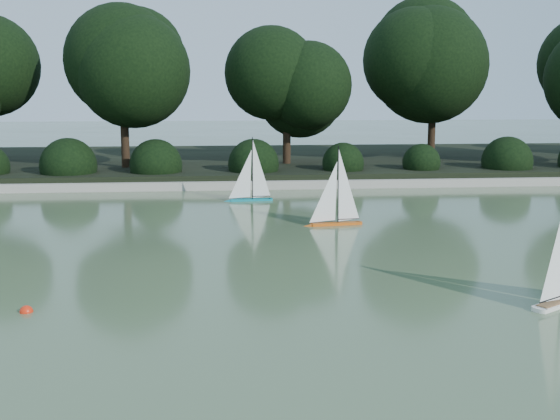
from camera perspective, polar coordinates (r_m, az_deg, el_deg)
name	(u,v)px	position (r m, az deg, el deg)	size (l,w,h in m)	color
ground	(302,324)	(6.85, 1.77, -9.21)	(80.00, 80.00, 0.00)	#36482B
pond_coping	(253,185)	(15.59, -2.23, 2.05)	(40.00, 0.35, 0.18)	gray
far_bank	(245,163)	(19.55, -2.85, 3.85)	(40.00, 8.00, 0.30)	black
tree_line	(296,70)	(17.97, 1.30, 11.27)	(26.31, 3.93, 4.39)	black
shrub_hedge	(251,164)	(16.44, -2.40, 3.73)	(29.10, 1.10, 1.10)	black
sailboat_orange	(331,212)	(11.53, 4.20, -0.17)	(1.02, 0.29, 1.39)	#CB5412
sailboat_teal	(247,190)	(13.96, -2.71, 1.61)	(0.99, 0.21, 1.35)	#0E7D8D
race_buoy	(26,312)	(7.63, -19.92, -7.80)	(0.14, 0.14, 0.14)	red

